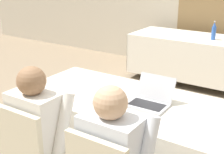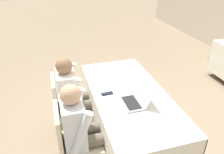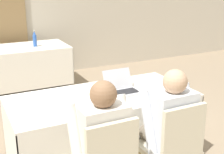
{
  "view_description": "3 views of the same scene",
  "coord_description": "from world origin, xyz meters",
  "px_view_note": "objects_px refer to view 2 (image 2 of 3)",
  "views": [
    {
      "loc": [
        1.2,
        -2.03,
        1.77
      ],
      "look_at": [
        0.0,
        -0.21,
        0.99
      ],
      "focal_mm": 50.0,
      "sensor_mm": 36.0,
      "label": 1
    },
    {
      "loc": [
        2.05,
        -0.81,
        2.17
      ],
      "look_at": [
        0.0,
        -0.21,
        0.99
      ],
      "focal_mm": 35.0,
      "sensor_mm": 36.0,
      "label": 2
    },
    {
      "loc": [
        -1.19,
        -2.59,
        1.84
      ],
      "look_at": [
        0.0,
        -0.21,
        0.99
      ],
      "focal_mm": 50.0,
      "sensor_mm": 36.0,
      "label": 3
    }
  ],
  "objects_px": {
    "laptop": "(135,100)",
    "cell_phone": "(107,94)",
    "chair_near_left": "(67,105)",
    "chair_near_right": "(73,140)",
    "person_white_shirt": "(81,126)",
    "person_checkered_shirt": "(73,94)"
  },
  "relations": [
    {
      "from": "chair_near_right",
      "to": "person_white_shirt",
      "type": "bearing_deg",
      "value": -90.0
    },
    {
      "from": "chair_near_left",
      "to": "person_checkered_shirt",
      "type": "xyz_separation_m",
      "value": [
        0.0,
        0.1,
        0.16
      ]
    },
    {
      "from": "cell_phone",
      "to": "chair_near_right",
      "type": "bearing_deg",
      "value": -55.52
    },
    {
      "from": "laptop",
      "to": "chair_near_right",
      "type": "xyz_separation_m",
      "value": [
        0.1,
        -0.73,
        -0.3
      ]
    },
    {
      "from": "person_checkered_shirt",
      "to": "person_white_shirt",
      "type": "height_order",
      "value": "same"
    },
    {
      "from": "cell_phone",
      "to": "person_checkered_shirt",
      "type": "height_order",
      "value": "person_checkered_shirt"
    },
    {
      "from": "person_white_shirt",
      "to": "cell_phone",
      "type": "bearing_deg",
      "value": -45.54
    },
    {
      "from": "cell_phone",
      "to": "chair_near_left",
      "type": "distance_m",
      "value": 0.6
    },
    {
      "from": "chair_near_left",
      "to": "chair_near_right",
      "type": "xyz_separation_m",
      "value": [
        0.63,
        0.0,
        0.0
      ]
    },
    {
      "from": "person_white_shirt",
      "to": "chair_near_right",
      "type": "bearing_deg",
      "value": 90.0
    },
    {
      "from": "person_checkered_shirt",
      "to": "chair_near_right",
      "type": "bearing_deg",
      "value": 170.78
    },
    {
      "from": "laptop",
      "to": "cell_phone",
      "type": "xyz_separation_m",
      "value": [
        -0.27,
        -0.25,
        -0.04
      ]
    },
    {
      "from": "chair_near_right",
      "to": "cell_phone",
      "type": "bearing_deg",
      "value": -52.41
    },
    {
      "from": "laptop",
      "to": "chair_near_left",
      "type": "distance_m",
      "value": 0.95
    },
    {
      "from": "laptop",
      "to": "person_checkered_shirt",
      "type": "height_order",
      "value": "person_checkered_shirt"
    },
    {
      "from": "chair_near_right",
      "to": "person_checkered_shirt",
      "type": "xyz_separation_m",
      "value": [
        -0.63,
        0.1,
        0.16
      ]
    },
    {
      "from": "chair_near_right",
      "to": "person_white_shirt",
      "type": "relative_size",
      "value": 0.77
    },
    {
      "from": "chair_near_right",
      "to": "laptop",
      "type": "bearing_deg",
      "value": -82.36
    },
    {
      "from": "laptop",
      "to": "chair_near_right",
      "type": "distance_m",
      "value": 0.79
    },
    {
      "from": "chair_near_left",
      "to": "cell_phone",
      "type": "bearing_deg",
      "value": -119.14
    },
    {
      "from": "chair_near_right",
      "to": "person_white_shirt",
      "type": "distance_m",
      "value": 0.19
    },
    {
      "from": "laptop",
      "to": "person_checkered_shirt",
      "type": "relative_size",
      "value": 0.27
    }
  ]
}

